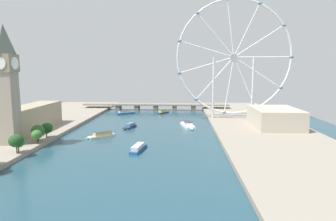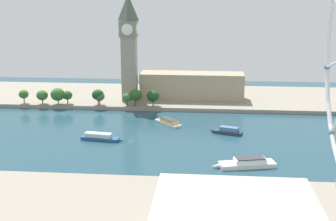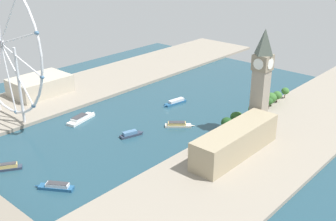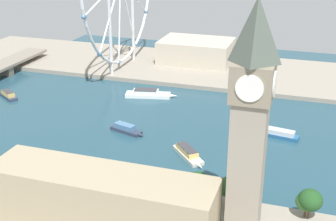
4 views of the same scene
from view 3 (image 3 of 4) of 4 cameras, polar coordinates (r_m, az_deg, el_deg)
ground_plane at (r=402.86m, az=-0.11°, el=-0.02°), size 393.80×393.80×0.00m
riverbank_left at (r=344.75m, az=13.94°, el=-4.56°), size 90.00×520.00×3.00m
riverbank_right at (r=479.42m, az=-10.14°, el=3.58°), size 90.00×520.00×3.00m
clock_tower at (r=350.09m, az=12.60°, el=4.21°), size 14.44×14.44×86.13m
parliament_block at (r=316.82m, az=9.20°, el=-4.14°), size 22.00×85.80×21.98m
tree_row_embankment at (r=393.80m, az=12.03°, el=0.60°), size 11.84×113.98×13.16m
ferris_wheel at (r=390.07m, az=-21.84°, el=8.41°), size 127.91×3.20×130.96m
riverside_hall at (r=455.85m, az=-17.04°, el=3.30°), size 40.44×57.31×17.88m
tour_boat_0 at (r=388.55m, az=-11.78°, el=-1.07°), size 15.06×35.45×5.24m
tour_boat_1 at (r=368.58m, az=1.37°, el=-1.94°), size 22.72×21.11×4.58m
tour_boat_2 at (r=291.25m, az=-15.05°, el=-9.98°), size 25.32×18.27×4.81m
tour_boat_3 at (r=352.65m, az=-5.09°, el=-3.21°), size 10.82×22.38×4.71m
tour_boat_4 at (r=418.85m, az=1.02°, el=1.17°), size 9.68×28.83×4.51m
tour_boat_5 at (r=324.29m, az=-21.07°, el=-7.23°), size 15.76×21.93×4.89m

